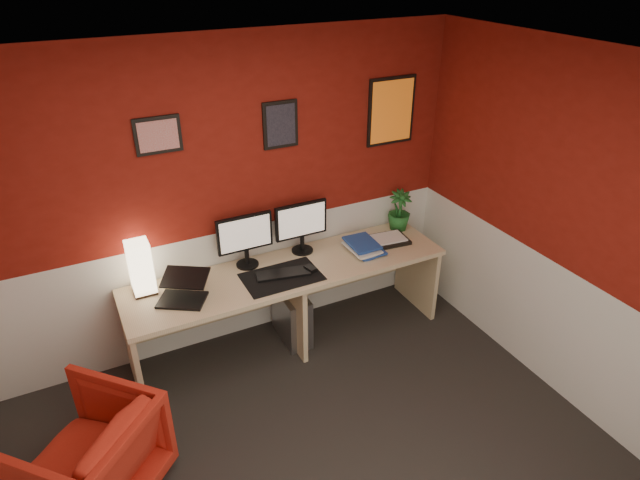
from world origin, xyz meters
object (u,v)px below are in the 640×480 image
(monitor_left, at_px, (245,233))
(pc_tower, at_px, (292,315))
(desk, at_px, (290,307))
(monitor_right, at_px, (302,220))
(shoji_lamp, at_px, (141,269))
(armchair, at_px, (86,457))
(laptop, at_px, (181,288))
(zen_tray, at_px, (387,240))
(potted_plant, at_px, (399,210))

(monitor_left, distance_m, pc_tower, 0.87)
(desk, relative_size, monitor_right, 4.48)
(shoji_lamp, distance_m, monitor_right, 1.30)
(pc_tower, xyz_separation_m, armchair, (-1.72, -0.86, 0.12))
(laptop, height_order, monitor_right, monitor_right)
(pc_tower, bearing_deg, shoji_lamp, 174.60)
(desk, relative_size, pc_tower, 5.78)
(laptop, distance_m, monitor_left, 0.67)
(monitor_right, bearing_deg, zen_tray, -14.16)
(laptop, bearing_deg, pc_tower, 38.89)
(monitor_left, relative_size, monitor_right, 1.00)
(monitor_left, distance_m, armchair, 1.86)
(zen_tray, bearing_deg, monitor_right, 165.84)
(shoji_lamp, relative_size, potted_plant, 1.10)
(monitor_right, bearing_deg, monitor_left, -179.21)
(shoji_lamp, distance_m, armchair, 1.30)
(zen_tray, xyz_separation_m, armchair, (-2.62, -0.83, -0.40))
(desk, xyz_separation_m, monitor_left, (-0.27, 0.21, 0.66))
(monitor_left, distance_m, monitor_right, 0.49)
(laptop, bearing_deg, shoji_lamp, 164.32)
(shoji_lamp, xyz_separation_m, pc_tower, (1.12, -0.13, -0.70))
(desk, height_order, shoji_lamp, shoji_lamp)
(monitor_right, bearing_deg, potted_plant, -1.30)
(desk, height_order, pc_tower, desk)
(desk, height_order, armchair, desk)
(desk, distance_m, zen_tray, 1.02)
(monitor_left, height_order, zen_tray, monitor_left)
(laptop, distance_m, zen_tray, 1.81)
(zen_tray, relative_size, potted_plant, 0.96)
(laptop, relative_size, monitor_right, 0.57)
(potted_plant, relative_size, armchair, 0.49)
(shoji_lamp, height_order, pc_tower, shoji_lamp)
(desk, xyz_separation_m, armchair, (-1.68, -0.80, -0.02))
(monitor_right, relative_size, zen_tray, 1.66)
(shoji_lamp, height_order, zen_tray, shoji_lamp)
(monitor_left, height_order, potted_plant, monitor_left)
(monitor_right, distance_m, potted_plant, 0.95)
(laptop, distance_m, potted_plant, 2.05)
(laptop, distance_m, pc_tower, 1.10)
(shoji_lamp, height_order, laptop, shoji_lamp)
(desk, relative_size, shoji_lamp, 6.50)
(shoji_lamp, distance_m, laptop, 0.33)
(monitor_right, bearing_deg, shoji_lamp, -178.81)
(shoji_lamp, relative_size, monitor_left, 0.69)
(armchair, bearing_deg, monitor_left, 171.85)
(laptop, xyz_separation_m, zen_tray, (1.81, 0.08, -0.09))
(shoji_lamp, bearing_deg, monitor_right, 1.19)
(shoji_lamp, bearing_deg, zen_tray, -4.40)
(zen_tray, bearing_deg, potted_plant, 36.05)
(desk, relative_size, laptop, 7.88)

